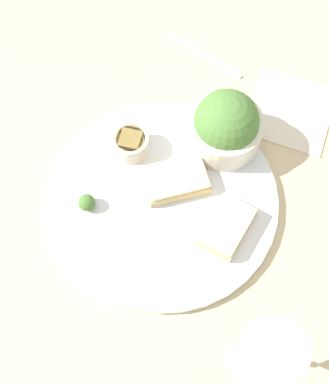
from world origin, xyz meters
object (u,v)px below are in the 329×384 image
wine_glass (266,354)px  napkin (291,111)px  cheese_toast_far (227,226)px  sauce_ramekin (131,143)px  salad_bowl (225,126)px  fork (205,54)px  cheese_toast_near (174,178)px

wine_glass → napkin: 0.43m
cheese_toast_far → napkin: cheese_toast_far is taller
sauce_ramekin → salad_bowl: bearing=133.3°
cheese_toast_far → wine_glass: size_ratio=0.53×
salad_bowl → sauce_ramekin: salad_bowl is taller
cheese_toast_far → fork: cheese_toast_far is taller
fork → sauce_ramekin: bearing=4.3°
sauce_ramekin → wine_glass: 0.38m
salad_bowl → cheese_toast_near: size_ratio=1.03×
cheese_toast_near → napkin: cheese_toast_near is taller
napkin → fork: bearing=-93.5°
salad_bowl → napkin: (-0.12, 0.06, -0.05)m
salad_bowl → cheese_toast_far: 0.16m
sauce_ramekin → wine_glass: size_ratio=0.32×
cheese_toast_far → wine_glass: 0.21m
sauce_ramekin → fork: size_ratio=0.36×
napkin → salad_bowl: bearing=-26.3°
sauce_ramekin → napkin: (-0.22, 0.17, -0.03)m
salad_bowl → cheese_toast_far: (0.12, 0.09, -0.03)m
wine_glass → fork: wine_glass is taller
salad_bowl → wine_glass: (0.26, 0.22, 0.07)m
cheese_toast_far → sauce_ramekin: bearing=-96.5°
cheese_toast_near → cheese_toast_far: same height
salad_bowl → cheese_toast_near: 0.11m
sauce_ramekin → cheese_toast_far: 0.20m
cheese_toast_far → napkin: size_ratio=0.55×
fork → cheese_toast_far: bearing=39.9°
cheese_toast_near → fork: bearing=-156.1°
salad_bowl → wine_glass: bearing=40.1°
salad_bowl → fork: size_ratio=0.74×
fork → wine_glass: bearing=41.2°
sauce_ramekin → napkin: sauce_ramekin is taller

